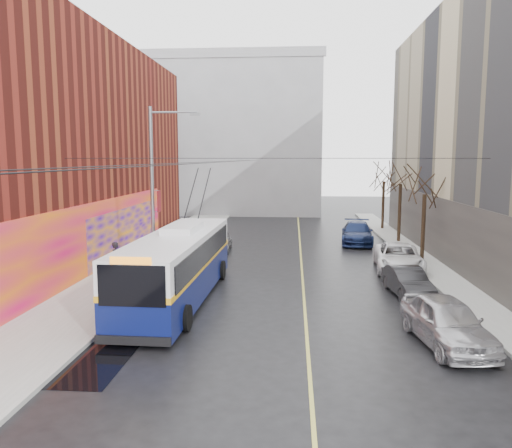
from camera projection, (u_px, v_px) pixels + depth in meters
The scene contains 22 objects.
ground at pixel (262, 360), 15.95m from camera, with size 140.00×140.00×0.00m, color black.
sidewalk_left at pixel (135, 270), 28.40m from camera, with size 4.00×60.00×0.15m, color gray.
sidewalk_right at pixel (440, 275), 27.14m from camera, with size 2.00×60.00×0.15m, color gray.
lane_line at pixel (302, 266), 29.68m from camera, with size 0.12×50.00×0.01m, color #BFB74C.
building_left at pixel (12, 148), 30.06m from camera, with size 12.11×36.00×14.00m.
building_far at pixel (236, 136), 59.69m from camera, with size 20.50×12.10×18.00m.
streetlight_pole at pixel (155, 189), 25.66m from camera, with size 2.65×0.60×9.00m.
catenary_wires at pixel (235, 161), 29.92m from camera, with size 18.00×60.00×0.22m.
tree_near at pixel (425, 182), 30.45m from camera, with size 3.20×3.20×6.40m.
tree_mid at pixel (401, 174), 37.33m from camera, with size 3.20×3.20×6.68m.
tree_far at pixel (384, 173), 44.27m from camera, with size 3.20×3.20×6.57m.
puddle at pixel (89, 364), 15.62m from camera, with size 2.27×3.65×0.01m, color black.
pigeons_flying at pixel (226, 150), 24.38m from camera, with size 2.17×1.54×1.03m.
trolleybus at pixel (178, 265), 22.50m from camera, with size 3.12×12.46×5.87m.
parked_car_a at pixel (447, 322), 17.12m from camera, with size 1.96×4.86×1.66m, color #B7B7BC.
parked_car_b at pixel (407, 282), 23.36m from camera, with size 1.40×4.02×1.32m, color #262628.
parked_car_c at pixel (398, 258), 28.50m from camera, with size 2.54×5.51×1.53m, color white.
parked_car_d at pixel (357, 233), 37.61m from camera, with size 2.28×5.62×1.63m, color #15224C.
following_car at pixel (219, 241), 34.62m from camera, with size 1.64×4.07×1.39m, color #A8A9AD.
pedestrian_a at pixel (117, 260), 26.24m from camera, with size 0.69×0.45×1.90m, color black.
pedestrian_b at pixel (135, 262), 26.46m from camera, with size 0.79×0.61×1.62m, color black.
pedestrian_c at pixel (155, 256), 27.68m from camera, with size 1.11×0.64×1.72m, color black.
Camera 1 is at (0.96, -15.22, 6.40)m, focal length 35.00 mm.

